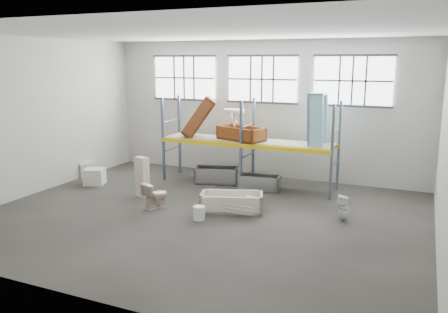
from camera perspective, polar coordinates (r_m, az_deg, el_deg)
The scene contains 33 objects.
floor at distance 13.03m, azimuth -2.68°, elevation -7.51°, with size 12.00×10.00×0.10m, color #4B463F.
ceiling at distance 12.31m, azimuth -2.92°, elevation 15.48°, with size 12.00×10.00×0.10m, color silver.
wall_back at distance 17.05m, azimuth 4.83°, elevation 5.89°, with size 12.00×0.10×5.00m, color #B7B6AA.
wall_front at distance 8.28m, azimuth -18.56°, elevation -1.16°, with size 12.00×0.10×5.00m, color #AEACA1.
wall_left at distance 16.04m, azimuth -22.60°, elevation 4.64°, with size 0.10×10.00×5.00m, color #B6B5A8.
window_left at distance 18.16m, azimuth -4.95°, elevation 9.74°, with size 2.60×0.04×1.60m, color white.
window_mid at distance 16.86m, azimuth 4.78°, elevation 9.58°, with size 2.60×0.04×1.60m, color white.
window_right at distance 16.11m, azimuth 15.74°, elevation 9.07°, with size 2.60×0.04×1.60m, color white.
rack_upright_la at distance 16.52m, azimuth -7.60°, elevation 2.13°, with size 0.08×0.08×3.00m, color slate.
rack_upright_lb at distance 17.54m, azimuth -5.57°, elevation 2.75°, with size 0.08×0.08×3.00m, color slate.
rack_upright_ma at distance 15.19m, azimuth 2.13°, elevation 1.37°, with size 0.08×0.08×3.00m, color slate.
rack_upright_mb at distance 16.30m, azimuth 3.68°, elevation 2.08°, with size 0.08×0.08×3.00m, color slate.
rack_upright_ra at distance 14.38m, azimuth 13.30°, elevation 0.45°, with size 0.08×0.08×3.00m, color slate.
rack_upright_rb at distance 15.55m, azimuth 14.13°, elevation 1.26°, with size 0.08×0.08×3.00m, color slate.
rack_beam_front at distance 15.19m, azimuth 2.13°, elevation 1.37°, with size 6.00×0.10×0.14m, color yellow.
rack_beam_back at distance 16.30m, azimuth 3.68°, elevation 2.08°, with size 6.00×0.10×0.14m, color yellow.
shelf_deck at distance 15.73m, azimuth 2.94°, elevation 2.03°, with size 5.90×1.10×0.03m, color gray.
wet_patch at distance 15.36m, azimuth 1.81°, elevation -4.25°, with size 1.80×1.80×0.00m, color black.
bathtub_beige at distance 13.27m, azimuth 0.96°, elevation -5.71°, with size 1.79×0.84×0.53m, color beige, non-canonical shape.
cistern_spare at distance 13.09m, azimuth 3.46°, elevation -5.90°, with size 0.43×0.20×0.40m, color beige.
sink_in_tub at distance 13.45m, azimuth -0.64°, elevation -5.92°, with size 0.41×0.41×0.14m, color beige.
toilet_beige at distance 13.65m, azimuth -8.54°, elevation -4.77°, with size 0.44×0.77×0.78m, color beige.
cistern_tall at distance 14.81m, azimuth -10.15°, elevation -2.50°, with size 0.41×0.27×1.28m, color beige.
toilet_white at distance 12.91m, azimuth 14.70°, elevation -6.20°, with size 0.32×0.32×0.71m, color white.
steel_tub_left at distance 16.26m, azimuth -0.91°, elevation -2.31°, with size 1.54×0.72×0.56m, color #989AA0, non-canonical shape.
steel_tub_right at distance 15.41m, azimuth 4.38°, elevation -3.26°, with size 1.38×0.64×0.51m, color #9B9FA3, non-canonical shape.
rust_tub_flat at distance 15.68m, azimuth 2.14°, elevation 2.89°, with size 1.64×0.77×0.46m, color brown, non-canonical shape.
rust_tub_tilted at distance 16.31m, azimuth -3.12°, elevation 4.92°, with size 1.56×0.73×0.44m, color brown, non-canonical shape.
sink_on_shelf at distance 15.64m, azimuth 1.30°, elevation 3.89°, with size 0.68×0.53×0.61m, color white.
blue_tub_upright at distance 15.01m, azimuth 11.59°, elevation 4.47°, with size 1.76×0.83×0.50m, color #92CEDF, non-canonical shape.
bucket at distance 12.60m, azimuth -3.12°, elevation -7.04°, with size 0.33×0.33×0.38m, color white.
carton_near at distance 16.66m, azimuth -15.84°, elevation -2.42°, with size 0.66×0.57×0.57m, color silver.
carton_far at distance 18.01m, azimuth -16.90°, elevation -1.48°, with size 0.63×0.63×0.53m, color beige.
Camera 1 is at (5.49, -10.99, 4.29)m, focal length 36.67 mm.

